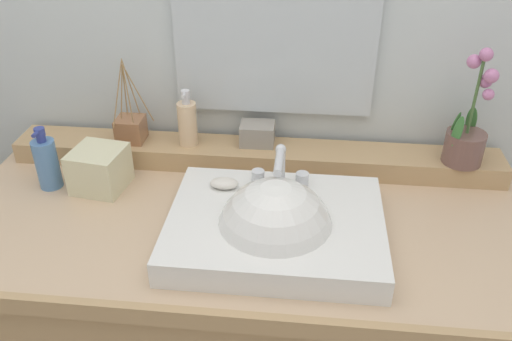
{
  "coord_description": "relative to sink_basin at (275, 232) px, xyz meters",
  "views": [
    {
      "loc": [
        0.15,
        -1.07,
        1.61
      ],
      "look_at": [
        0.03,
        -0.02,
        0.97
      ],
      "focal_mm": 37.55,
      "sensor_mm": 36.0,
      "label": 1
    }
  ],
  "objects": [
    {
      "name": "mirror",
      "position": [
        -0.04,
        0.41,
        0.36
      ],
      "size": [
        0.54,
        0.02,
        0.49
      ],
      "primitive_type": "cube",
      "color": "silver"
    },
    {
      "name": "sink_basin",
      "position": [
        0.0,
        0.0,
        0.0
      ],
      "size": [
        0.49,
        0.39,
        0.29
      ],
      "color": "white",
      "rests_on": "vanity_cabinet"
    },
    {
      "name": "soap_bar",
      "position": [
        -0.14,
        0.12,
        0.05
      ],
      "size": [
        0.07,
        0.04,
        0.02
      ],
      "primitive_type": "ellipsoid",
      "color": "silver",
      "rests_on": "sink_basin"
    },
    {
      "name": "reed_diffuser",
      "position": [
        -0.44,
        0.34,
        0.07
      ],
      "size": [
        0.11,
        0.08,
        0.24
      ],
      "color": "#9C6846",
      "rests_on": "back_ledge"
    },
    {
      "name": "vanity_cabinet",
      "position": [
        -0.09,
        0.09,
        -0.44
      ],
      "size": [
        1.46,
        0.67,
        0.83
      ],
      "color": "tan",
      "rests_on": "ground"
    },
    {
      "name": "trinket_box",
      "position": [
        -0.08,
        0.36,
        0.06
      ],
      "size": [
        0.1,
        0.08,
        0.06
      ],
      "primitive_type": "cube",
      "rotation": [
        0.0,
        0.0,
        0.01
      ],
      "color": "gray",
      "rests_on": "back_ledge"
    },
    {
      "name": "potted_plant",
      "position": [
        0.48,
        0.32,
        0.11
      ],
      "size": [
        0.1,
        0.11,
        0.32
      ],
      "color": "brown",
      "rests_on": "back_ledge"
    },
    {
      "name": "tissue_box",
      "position": [
        -0.48,
        0.18,
        0.03
      ],
      "size": [
        0.15,
        0.15,
        0.11
      ],
      "primitive_type": "cube",
      "rotation": [
        0.0,
        0.0,
        -0.14
      ],
      "color": "beige",
      "rests_on": "vanity_cabinet"
    },
    {
      "name": "soap_dispenser",
      "position": [
        -0.27,
        0.34,
        0.1
      ],
      "size": [
        0.05,
        0.06,
        0.16
      ],
      "color": "beige",
      "rests_on": "back_ledge"
    },
    {
      "name": "lotion_bottle",
      "position": [
        -0.62,
        0.17,
        0.05
      ],
      "size": [
        0.06,
        0.06,
        0.17
      ],
      "color": "#537FB2",
      "rests_on": "vanity_cabinet"
    },
    {
      "name": "back_ledge",
      "position": [
        -0.09,
        0.34,
        0.0
      ],
      "size": [
        1.38,
        0.13,
        0.06
      ],
      "primitive_type": "cube",
      "color": "tan",
      "rests_on": "vanity_cabinet"
    }
  ]
}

